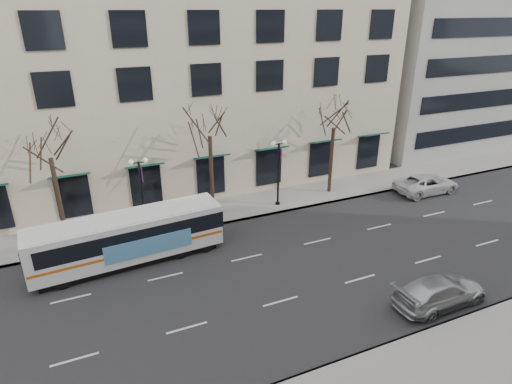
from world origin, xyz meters
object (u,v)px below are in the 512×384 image
tree_far_left (47,143)px  tree_far_right (334,116)px  city_bus (129,237)px  lamp_post_left (142,191)px  white_pickup (426,184)px  silver_car (440,291)px  tree_far_mid (209,123)px  lamp_post_right (278,170)px

tree_far_left → tree_far_right: (20.00, 0.00, -0.28)m
tree_far_right → city_bus: 17.61m
tree_far_left → lamp_post_left: bearing=-6.8°
white_pickup → silver_car: bearing=139.6°
city_bus → white_pickup: size_ratio=2.06×
tree_far_left → tree_far_mid: bearing=0.0°
tree_far_left → city_bus: (3.54, -4.05, -5.05)m
tree_far_mid → lamp_post_right: (5.01, -0.60, -3.96)m
tree_far_right → lamp_post_right: 6.11m
lamp_post_right → silver_car: lamp_post_right is taller
white_pickup → tree_far_mid: bearing=80.7°
tree_far_right → white_pickup: tree_far_right is taller
lamp_post_right → tree_far_right: bearing=6.9°
lamp_post_left → silver_car: lamp_post_left is taller
tree_far_mid → tree_far_right: 10.01m
tree_far_right → tree_far_left: bearing=180.0°
tree_far_mid → tree_far_right: bearing=-0.0°
tree_far_left → silver_car: (17.39, -14.49, -5.94)m
city_bus → white_pickup: 23.86m
lamp_post_left → tree_far_left: bearing=173.2°
city_bus → white_pickup: bearing=-1.7°
lamp_post_left → lamp_post_right: size_ratio=1.00×
silver_car → white_pickup: white_pickup is taller
tree_far_right → lamp_post_right: size_ratio=1.55×
tree_far_left → city_bus: bearing=-48.8°
lamp_post_right → white_pickup: size_ratio=0.95×
lamp_post_left → city_bus: lamp_post_left is taller
tree_far_mid → lamp_post_left: (-4.99, -0.60, -3.96)m
tree_far_mid → tree_far_right: (10.00, -0.00, -0.48)m
tree_far_right → white_pickup: bearing=-22.8°
silver_car → white_pickup: 15.15m
lamp_post_left → silver_car: (12.38, -13.89, -2.19)m
lamp_post_right → silver_car: size_ratio=1.00×
silver_car → white_pickup: size_ratio=0.95×
tree_far_right → white_pickup: (7.36, -3.09, -5.66)m
tree_far_left → silver_car: bearing=-39.8°
tree_far_mid → city_bus: bearing=-147.9°
tree_far_left → lamp_post_right: bearing=-2.3°
city_bus → tree_far_mid: bearing=28.1°
tree_far_right → silver_car: 15.78m
tree_far_right → silver_car: size_ratio=1.55×
tree_far_mid → city_bus: (-6.46, -4.05, -5.26)m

